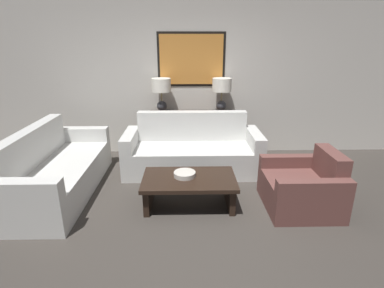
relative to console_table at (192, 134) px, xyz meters
name	(u,v)px	position (x,y,z in m)	size (l,w,h in m)	color
ground_plane	(196,225)	(0.00, -2.23, -0.41)	(20.00, 20.00, 0.00)	#3D3833
back_wall	(191,81)	(0.00, 0.26, 0.93)	(8.28, 0.12, 2.65)	beige
console_table	(192,134)	(0.00, 0.00, 0.00)	(1.51, 0.37, 0.81)	#332319
table_lamp_left	(161,89)	(-0.52, 0.00, 0.81)	(0.33, 0.33, 0.59)	#333338
table_lamp_right	(222,89)	(0.52, 0.00, 0.81)	(0.33, 0.33, 0.59)	#333338
couch_by_back_wall	(192,152)	(0.00, -0.67, -0.10)	(2.15, 0.86, 0.91)	silver
couch_by_side	(57,172)	(-1.89, -1.39, -0.10)	(0.86, 2.15, 0.91)	silver
coffee_table	(189,185)	(-0.07, -1.80, -0.12)	(1.17, 0.69, 0.39)	black
decorative_bowl	(185,174)	(-0.12, -1.76, 0.02)	(0.27, 0.27, 0.06)	beige
armchair_near_back_wall	(303,188)	(1.36, -1.85, -0.14)	(0.86, 0.91, 0.75)	brown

